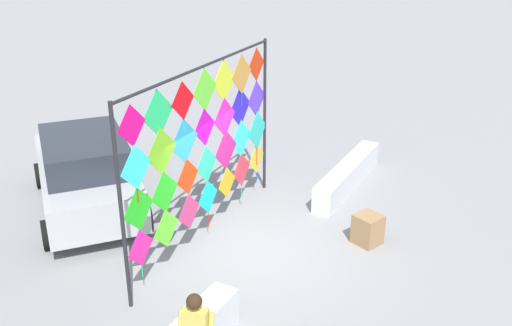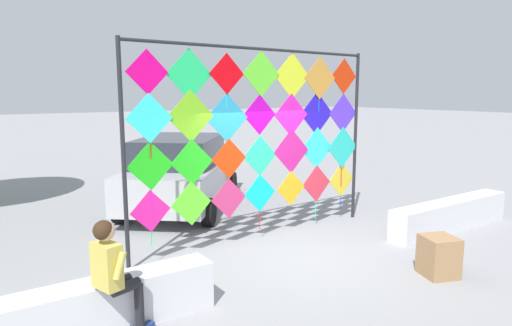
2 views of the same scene
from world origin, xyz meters
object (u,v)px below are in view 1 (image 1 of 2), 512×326
Objects in this scene: parked_car at (86,172)px; cardboard_box_large at (368,229)px; kite_display_rack at (208,138)px; seated_vendor at (198,325)px.

cardboard_box_large is (1.54, -6.15, -0.59)m from parked_car.
kite_display_rack is 1.13× the size of parked_car.
kite_display_rack is at bearing 112.77° from cardboard_box_large.
seated_vendor is 4.87m from cardboard_box_large.
kite_display_rack reaches higher than cardboard_box_large.
parked_car reaches higher than seated_vendor.
parked_car is (3.21, 5.17, 0.04)m from seated_vendor.
parked_car is 6.37m from cardboard_box_large.
kite_display_rack is 3.66× the size of seated_vendor.
kite_display_rack is 3.40m from parked_car.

